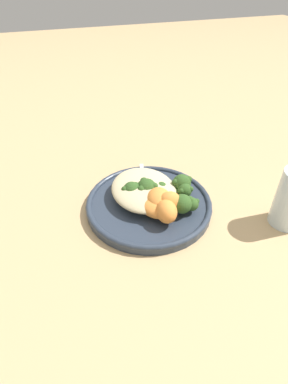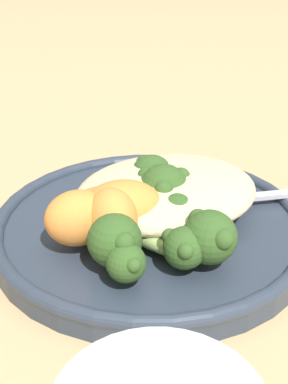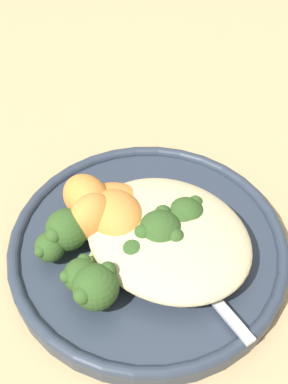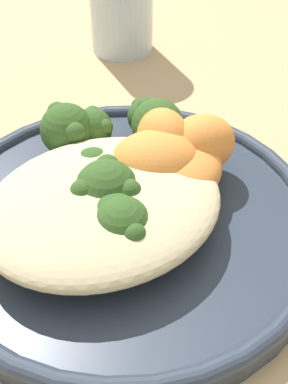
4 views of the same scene
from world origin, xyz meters
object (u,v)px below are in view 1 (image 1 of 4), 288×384
broccoli_stalk_0 (179,205)px  broccoli_stalk_5 (148,192)px  broccoli_stalk_1 (180,206)px  broccoli_stalk_6 (139,194)px  plate (149,204)px  sweet_potato_chunk_2 (159,200)px  spoon (144,180)px  broccoli_stalk_7 (136,195)px  sweet_potato_chunk_3 (169,202)px  broccoli_stalk_3 (177,188)px  broccoli_stalk_4 (160,192)px  sweet_potato_chunk_1 (158,208)px  sweet_potato_chunk_0 (166,211)px  quinoa_mound (143,189)px  broccoli_stalk_2 (178,195)px

broccoli_stalk_0 → broccoli_stalk_5: (-0.06, -0.04, 0.00)m
broccoli_stalk_1 → broccoli_stalk_6: size_ratio=1.15×
plate → sweet_potato_chunk_2: size_ratio=4.21×
spoon → broccoli_stalk_0: bearing=-147.3°
broccoli_stalk_7 → sweet_potato_chunk_3: size_ratio=1.85×
broccoli_stalk_3 → broccoli_stalk_6: broccoli_stalk_3 is taller
broccoli_stalk_4 → sweet_potato_chunk_1: size_ratio=1.04×
broccoli_stalk_5 → sweet_potato_chunk_0: 0.07m
broccoli_stalk_3 → sweet_potato_chunk_2: bearing=178.6°
sweet_potato_chunk_2 → sweet_potato_chunk_3: (0.02, 0.02, 0.00)m
quinoa_mound → sweet_potato_chunk_0: size_ratio=3.13×
broccoli_stalk_6 → broccoli_stalk_7: size_ratio=1.15×
broccoli_stalk_1 → broccoli_stalk_2: 0.03m
broccoli_stalk_2 → broccoli_stalk_3: broccoli_stalk_3 is taller
sweet_potato_chunk_1 → spoon: 0.11m
quinoa_mound → broccoli_stalk_3: 0.07m
sweet_potato_chunk_0 → spoon: bearing=179.8°
broccoli_stalk_4 → sweet_potato_chunk_3: size_ratio=1.57×
broccoli_stalk_0 → broccoli_stalk_7: (-0.06, -0.07, -0.00)m
plate → broccoli_stalk_1: broccoli_stalk_1 is taller
plate → broccoli_stalk_3: (0.00, 0.06, 0.03)m
broccoli_stalk_2 → sweet_potato_chunk_3: sweet_potato_chunk_3 is taller
plate → sweet_potato_chunk_1: sweet_potato_chunk_1 is taller
broccoli_stalk_1 → sweet_potato_chunk_1: sweet_potato_chunk_1 is taller
quinoa_mound → broccoli_stalk_1: bearing=35.3°
broccoli_stalk_0 → sweet_potato_chunk_2: 0.04m
broccoli_stalk_2 → broccoli_stalk_5: (-0.02, -0.06, 0.01)m
broccoli_stalk_2 → spoon: 0.09m
quinoa_mound → broccoli_stalk_2: bearing=57.5°
quinoa_mound → broccoli_stalk_1: (0.07, 0.05, -0.00)m
quinoa_mound → broccoli_stalk_5: (0.02, 0.00, 0.00)m
broccoli_stalk_7 → sweet_potato_chunk_0: size_ratio=1.71×
broccoli_stalk_7 → sweet_potato_chunk_0: sweet_potato_chunk_0 is taller
broccoli_stalk_1 → spoon: bearing=119.8°
broccoli_stalk_5 → broccoli_stalk_7: bearing=93.1°
broccoli_stalk_6 → plate: bearing=-126.6°
plate → broccoli_stalk_5: 0.03m
broccoli_stalk_2 → broccoli_stalk_6: broccoli_stalk_6 is taller
sweet_potato_chunk_2 → sweet_potato_chunk_3: size_ratio=1.35×
quinoa_mound → broccoli_stalk_2: 0.07m
spoon → broccoli_stalk_4: bearing=-150.2°
broccoli_stalk_6 → spoon: bearing=-45.4°
sweet_potato_chunk_1 → spoon: (-0.11, 0.01, -0.01)m
broccoli_stalk_6 → sweet_potato_chunk_2: size_ratio=1.58×
plate → quinoa_mound: size_ratio=1.68×
broccoli_stalk_0 → broccoli_stalk_5: 0.07m
broccoli_stalk_1 → broccoli_stalk_7: (-0.06, -0.07, 0.01)m
broccoli_stalk_2 → sweet_potato_chunk_0: sweet_potato_chunk_0 is taller
broccoli_stalk_2 → sweet_potato_chunk_1: bearing=-173.1°
quinoa_mound → spoon: (-0.04, 0.02, -0.01)m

